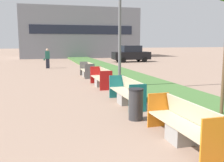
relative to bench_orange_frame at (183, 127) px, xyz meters
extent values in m
cube|color=#426B33|center=(2.26, 7.80, -0.29)|extent=(2.80, 120.00, 0.18)
cube|color=gray|center=(3.06, 34.59, 3.17)|extent=(16.83, 7.17, 7.09)
cube|color=#1E2333|center=(3.06, 30.95, 3.52)|extent=(14.14, 0.08, 1.20)
cube|color=gray|center=(-0.04, 0.00, -0.17)|extent=(0.52, 0.60, 0.42)
cube|color=#BCAD8E|center=(-0.04, 0.00, 0.06)|extent=(0.58, 2.35, 0.05)
cube|color=#BCAD8E|center=(0.23, 0.00, 0.32)|extent=(0.14, 2.26, 0.48)
cube|color=orange|center=(-0.04, -1.20, 0.09)|extent=(0.62, 0.04, 0.94)
cube|color=orange|center=(-0.04, 1.20, 0.09)|extent=(0.62, 0.04, 0.94)
cube|color=gray|center=(-0.04, 3.91, -0.17)|extent=(0.52, 0.60, 0.42)
cube|color=#BCAD8E|center=(-0.04, 3.91, 0.06)|extent=(0.58, 2.34, 0.05)
cube|color=#BCAD8E|center=(0.23, 3.91, 0.32)|extent=(0.14, 2.25, 0.48)
cube|color=#197A7F|center=(-0.04, 2.72, 0.09)|extent=(0.62, 0.04, 0.94)
cube|color=#197A7F|center=(-0.04, 5.10, 0.09)|extent=(0.62, 0.04, 0.94)
cube|color=gray|center=(-0.04, 7.95, -0.17)|extent=(0.52, 0.60, 0.42)
cube|color=#BCAD8E|center=(-0.04, 7.95, 0.06)|extent=(0.58, 2.24, 0.05)
cube|color=#BCAD8E|center=(0.23, 7.95, 0.32)|extent=(0.14, 2.15, 0.48)
cube|color=red|center=(-0.04, 6.81, 0.09)|extent=(0.62, 0.04, 0.94)
cube|color=red|center=(-0.04, 9.09, 0.09)|extent=(0.62, 0.04, 0.94)
cube|color=gray|center=(-0.04, 11.80, -0.17)|extent=(0.52, 0.60, 0.42)
cube|color=#BCAD8E|center=(-0.04, 11.80, 0.06)|extent=(0.58, 1.86, 0.05)
cube|color=#BCAD8E|center=(0.23, 11.80, 0.32)|extent=(0.14, 1.78, 0.48)
cube|color=slate|center=(-0.04, 10.85, 0.09)|extent=(0.62, 0.04, 0.94)
cube|color=slate|center=(-0.04, 12.75, 0.09)|extent=(0.62, 0.04, 0.94)
cylinder|color=#2D2D30|center=(-0.40, 1.96, 0.07)|extent=(0.43, 0.43, 0.90)
cylinder|color=black|center=(-0.40, 1.96, 0.55)|extent=(0.45, 0.45, 0.05)
cylinder|color=#56595B|center=(0.61, 6.74, 3.55)|extent=(0.14, 0.14, 7.86)
cube|color=#232633|center=(-2.29, 18.27, 0.03)|extent=(0.30, 0.22, 0.82)
cube|color=#236051|center=(-2.29, 18.27, 0.78)|extent=(0.38, 0.24, 0.66)
sphere|color=tan|center=(-2.29, 18.27, 1.22)|extent=(0.23, 0.23, 0.23)
cube|color=#236051|center=(-2.57, 18.27, 0.40)|extent=(0.12, 0.20, 0.18)
cube|color=black|center=(7.17, 23.02, 0.34)|extent=(4.24, 1.85, 0.84)
cube|color=black|center=(7.17, 23.02, 1.12)|extent=(2.13, 1.59, 0.72)
cylinder|color=black|center=(8.43, 22.12, -0.08)|extent=(0.60, 0.20, 0.60)
cylinder|color=black|center=(8.43, 23.92, -0.08)|extent=(0.60, 0.20, 0.60)
cylinder|color=black|center=(5.91, 22.12, -0.08)|extent=(0.60, 0.20, 0.60)
cylinder|color=black|center=(5.91, 23.92, -0.08)|extent=(0.60, 0.20, 0.60)
camera|label=1|loc=(-3.18, -5.15, 1.95)|focal=42.00mm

